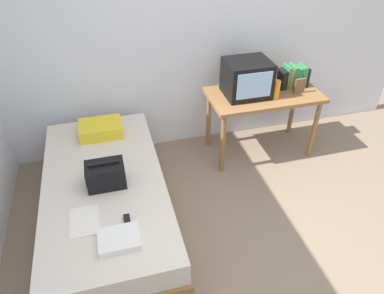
# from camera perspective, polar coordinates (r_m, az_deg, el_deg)

# --- Properties ---
(ground_plane) EXTENTS (8.00, 8.00, 0.00)m
(ground_plane) POSITION_cam_1_polar(r_m,az_deg,el_deg) (3.00, 10.15, -19.60)
(ground_plane) COLOR #84705B
(wall_back) EXTENTS (5.20, 0.10, 2.60)m
(wall_back) POSITION_cam_1_polar(r_m,az_deg,el_deg) (3.76, -0.33, 18.40)
(wall_back) COLOR silver
(wall_back) RESTS_ON ground
(bed) EXTENTS (1.00, 2.00, 0.52)m
(bed) POSITION_cam_1_polar(r_m,az_deg,el_deg) (3.18, -13.36, -8.73)
(bed) COLOR olive
(bed) RESTS_ON ground
(desk) EXTENTS (1.16, 0.60, 0.73)m
(desk) POSITION_cam_1_polar(r_m,az_deg,el_deg) (3.84, 11.37, 7.22)
(desk) COLOR olive
(desk) RESTS_ON ground
(tv) EXTENTS (0.44, 0.39, 0.36)m
(tv) POSITION_cam_1_polar(r_m,az_deg,el_deg) (3.66, 8.78, 10.83)
(tv) COLOR black
(tv) RESTS_ON desk
(water_bottle) EXTENTS (0.07, 0.07, 0.19)m
(water_bottle) POSITION_cam_1_polar(r_m,az_deg,el_deg) (3.69, 13.33, 8.96)
(water_bottle) COLOR orange
(water_bottle) RESTS_ON desk
(book_row) EXTENTS (0.30, 0.16, 0.24)m
(book_row) POSITION_cam_1_polar(r_m,az_deg,el_deg) (3.96, 15.91, 10.75)
(book_row) COLOR black
(book_row) RESTS_ON desk
(picture_frame) EXTENTS (0.11, 0.02, 0.16)m
(picture_frame) POSITION_cam_1_polar(r_m,az_deg,el_deg) (3.85, 16.88, 9.34)
(picture_frame) COLOR brown
(picture_frame) RESTS_ON desk
(pillow) EXTENTS (0.40, 0.29, 0.12)m
(pillow) POSITION_cam_1_polar(r_m,az_deg,el_deg) (3.52, -14.37, 2.84)
(pillow) COLOR yellow
(pillow) RESTS_ON bed
(handbag) EXTENTS (0.30, 0.20, 0.22)m
(handbag) POSITION_cam_1_polar(r_m,az_deg,el_deg) (2.89, -13.65, -4.33)
(handbag) COLOR black
(handbag) RESTS_ON bed
(magazine) EXTENTS (0.21, 0.29, 0.01)m
(magazine) POSITION_cam_1_polar(r_m,az_deg,el_deg) (2.71, -16.86, -11.29)
(magazine) COLOR white
(magazine) RESTS_ON bed
(remote_dark) EXTENTS (0.04, 0.16, 0.02)m
(remote_dark) POSITION_cam_1_polar(r_m,az_deg,el_deg) (2.62, -10.29, -11.85)
(remote_dark) COLOR black
(remote_dark) RESTS_ON bed
(folded_towel) EXTENTS (0.28, 0.22, 0.05)m
(folded_towel) POSITION_cam_1_polar(r_m,az_deg,el_deg) (2.51, -11.58, -14.27)
(folded_towel) COLOR white
(folded_towel) RESTS_ON bed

